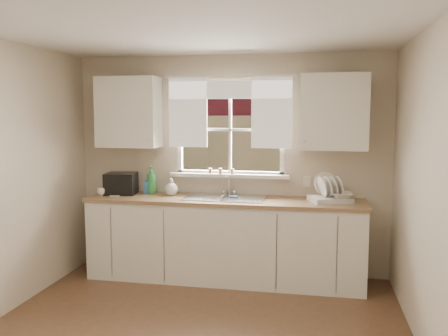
% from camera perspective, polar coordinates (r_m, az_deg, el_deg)
% --- Properties ---
extents(room_walls, '(3.62, 4.02, 2.50)m').
position_cam_1_polar(room_walls, '(3.47, -5.44, -3.38)').
color(room_walls, beige).
rests_on(room_walls, ground).
extents(ceiling, '(3.60, 4.00, 0.02)m').
position_cam_1_polar(ceiling, '(3.54, -5.36, 17.38)').
color(ceiling, silver).
rests_on(ceiling, room_walls).
extents(window, '(1.38, 0.16, 1.06)m').
position_cam_1_polar(window, '(5.44, 0.71, 2.88)').
color(window, white).
rests_on(window, room_walls).
extents(curtains, '(1.50, 0.03, 0.81)m').
position_cam_1_polar(curtains, '(5.38, 0.62, 7.61)').
color(curtains, white).
rests_on(curtains, room_walls).
extents(base_cabinets, '(3.00, 0.62, 0.87)m').
position_cam_1_polar(base_cabinets, '(5.30, 0.06, -8.75)').
color(base_cabinets, white).
rests_on(base_cabinets, ground).
extents(countertop, '(3.04, 0.65, 0.04)m').
position_cam_1_polar(countertop, '(5.20, 0.06, -3.91)').
color(countertop, olive).
rests_on(countertop, base_cabinets).
extents(upper_cabinet_left, '(0.70, 0.33, 0.80)m').
position_cam_1_polar(upper_cabinet_left, '(5.58, -11.39, 6.59)').
color(upper_cabinet_left, white).
rests_on(upper_cabinet_left, room_walls).
extents(upper_cabinet_right, '(0.70, 0.33, 0.80)m').
position_cam_1_polar(upper_cabinet_right, '(5.17, 13.09, 6.56)').
color(upper_cabinet_right, white).
rests_on(upper_cabinet_right, room_walls).
extents(wall_outlet, '(0.08, 0.01, 0.12)m').
position_cam_1_polar(wall_outlet, '(5.38, 9.94, -1.61)').
color(wall_outlet, beige).
rests_on(wall_outlet, room_walls).
extents(sill_jars, '(0.30, 0.04, 0.06)m').
position_cam_1_polar(sill_jars, '(5.42, -0.38, -0.37)').
color(sill_jars, brown).
rests_on(sill_jars, window).
extents(backyard, '(20.00, 10.00, 6.13)m').
position_cam_1_polar(backyard, '(11.87, 9.32, 14.33)').
color(backyard, '#335421').
rests_on(backyard, ground).
extents(sink, '(0.88, 0.52, 0.40)m').
position_cam_1_polar(sink, '(5.24, 0.13, -4.41)').
color(sink, '#B7B7BC').
rests_on(sink, countertop).
extents(dish_rack, '(0.49, 0.43, 0.30)m').
position_cam_1_polar(dish_rack, '(5.13, 12.61, -3.12)').
color(dish_rack, silver).
rests_on(dish_rack, countertop).
extents(bowl, '(0.27, 0.27, 0.06)m').
position_cam_1_polar(bowl, '(5.08, 13.93, -3.16)').
color(bowl, white).
rests_on(bowl, dish_rack).
extents(soap_bottle_a, '(0.16, 0.16, 0.32)m').
position_cam_1_polar(soap_bottle_a, '(5.56, -8.74, -1.44)').
color(soap_bottle_a, green).
rests_on(soap_bottle_a, countertop).
extents(soap_bottle_b, '(0.11, 0.12, 0.21)m').
position_cam_1_polar(soap_bottle_b, '(5.58, -9.10, -1.96)').
color(soap_bottle_b, '#3268BC').
rests_on(soap_bottle_b, countertop).
extents(soap_bottle_c, '(0.16, 0.16, 0.19)m').
position_cam_1_polar(soap_bottle_c, '(5.43, -6.37, -2.25)').
color(soap_bottle_c, beige).
rests_on(soap_bottle_c, countertop).
extents(saucer, '(0.17, 0.17, 0.01)m').
position_cam_1_polar(saucer, '(5.53, -12.85, -3.17)').
color(saucer, silver).
rests_on(saucer, countertop).
extents(cup, '(0.12, 0.12, 0.09)m').
position_cam_1_polar(cup, '(5.55, -14.44, -2.76)').
color(cup, white).
rests_on(cup, countertop).
extents(black_appliance, '(0.37, 0.33, 0.25)m').
position_cam_1_polar(black_appliance, '(5.58, -12.28, -1.84)').
color(black_appliance, black).
rests_on(black_appliance, countertop).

